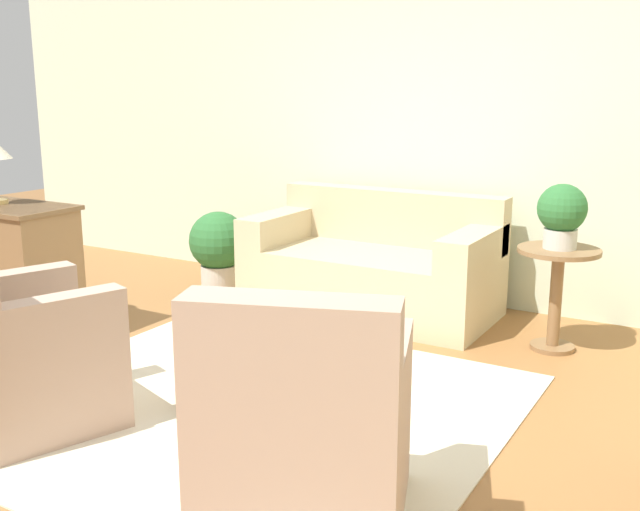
{
  "coord_description": "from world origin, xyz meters",
  "views": [
    {
      "loc": [
        2.23,
        -2.99,
        1.69
      ],
      "look_at": [
        0.15,
        0.55,
        0.75
      ],
      "focal_mm": 42.0,
      "sensor_mm": 36.0,
      "label": 1
    }
  ],
  "objects_px": {
    "armchair_left": "(12,357)",
    "potted_plant_floor": "(218,246)",
    "ottoman_table": "(240,347)",
    "side_table": "(557,281)",
    "dresser": "(3,265)",
    "armchair_right": "(304,436)",
    "potted_plant_on_side_table": "(562,213)",
    "couch": "(373,268)"
  },
  "relations": [
    {
      "from": "side_table",
      "to": "potted_plant_floor",
      "type": "height_order",
      "value": "side_table"
    },
    {
      "from": "armchair_left",
      "to": "potted_plant_floor",
      "type": "distance_m",
      "value": 2.67
    },
    {
      "from": "armchair_right",
      "to": "dresser",
      "type": "xyz_separation_m",
      "value": [
        -3.1,
        1.03,
        0.08
      ]
    },
    {
      "from": "dresser",
      "to": "couch",
      "type": "bearing_deg",
      "value": 39.59
    },
    {
      "from": "couch",
      "to": "side_table",
      "type": "height_order",
      "value": "couch"
    },
    {
      "from": "armchair_right",
      "to": "potted_plant_floor",
      "type": "xyz_separation_m",
      "value": [
        -2.41,
        2.57,
        -0.0
      ]
    },
    {
      "from": "armchair_left",
      "to": "potted_plant_on_side_table",
      "type": "xyz_separation_m",
      "value": [
        2.04,
        2.54,
        0.52
      ]
    },
    {
      "from": "dresser",
      "to": "potted_plant_floor",
      "type": "distance_m",
      "value": 1.69
    },
    {
      "from": "side_table",
      "to": "dresser",
      "type": "height_order",
      "value": "dresser"
    },
    {
      "from": "couch",
      "to": "dresser",
      "type": "bearing_deg",
      "value": -140.41
    },
    {
      "from": "armchair_left",
      "to": "dresser",
      "type": "xyz_separation_m",
      "value": [
        -1.41,
        1.03,
        0.08
      ]
    },
    {
      "from": "ottoman_table",
      "to": "dresser",
      "type": "xyz_separation_m",
      "value": [
        -2.13,
        0.11,
        0.19
      ]
    },
    {
      "from": "armchair_left",
      "to": "side_table",
      "type": "distance_m",
      "value": 3.26
    },
    {
      "from": "ottoman_table",
      "to": "armchair_left",
      "type": "bearing_deg",
      "value": -128.2
    },
    {
      "from": "potted_plant_on_side_table",
      "to": "potted_plant_floor",
      "type": "bearing_deg",
      "value": 179.32
    },
    {
      "from": "armchair_left",
      "to": "dresser",
      "type": "bearing_deg",
      "value": 143.94
    },
    {
      "from": "armchair_right",
      "to": "dresser",
      "type": "bearing_deg",
      "value": 161.7
    },
    {
      "from": "ottoman_table",
      "to": "side_table",
      "type": "height_order",
      "value": "side_table"
    },
    {
      "from": "potted_plant_floor",
      "to": "ottoman_table",
      "type": "bearing_deg",
      "value": -49.08
    },
    {
      "from": "couch",
      "to": "ottoman_table",
      "type": "height_order",
      "value": "couch"
    },
    {
      "from": "ottoman_table",
      "to": "armchair_right",
      "type": "bearing_deg",
      "value": -43.07
    },
    {
      "from": "armchair_left",
      "to": "ottoman_table",
      "type": "height_order",
      "value": "armchair_left"
    },
    {
      "from": "couch",
      "to": "armchair_left",
      "type": "distance_m",
      "value": 2.79
    },
    {
      "from": "dresser",
      "to": "side_table",
      "type": "bearing_deg",
      "value": 23.64
    },
    {
      "from": "couch",
      "to": "side_table",
      "type": "distance_m",
      "value": 1.42
    },
    {
      "from": "couch",
      "to": "dresser",
      "type": "height_order",
      "value": "same"
    },
    {
      "from": "side_table",
      "to": "ottoman_table",
      "type": "bearing_deg",
      "value": -129.17
    },
    {
      "from": "ottoman_table",
      "to": "potted_plant_on_side_table",
      "type": "xyz_separation_m",
      "value": [
        1.32,
        1.62,
        0.63
      ]
    },
    {
      "from": "potted_plant_floor",
      "to": "dresser",
      "type": "bearing_deg",
      "value": -114.09
    },
    {
      "from": "armchair_right",
      "to": "potted_plant_floor",
      "type": "distance_m",
      "value": 3.53
    },
    {
      "from": "dresser",
      "to": "potted_plant_floor",
      "type": "relative_size",
      "value": 1.68
    },
    {
      "from": "couch",
      "to": "side_table",
      "type": "xyz_separation_m",
      "value": [
        1.4,
        -0.18,
        0.13
      ]
    },
    {
      "from": "side_table",
      "to": "potted_plant_on_side_table",
      "type": "height_order",
      "value": "potted_plant_on_side_table"
    },
    {
      "from": "couch",
      "to": "armchair_right",
      "type": "relative_size",
      "value": 1.84
    },
    {
      "from": "couch",
      "to": "ottoman_table",
      "type": "distance_m",
      "value": 1.81
    },
    {
      "from": "armchair_left",
      "to": "potted_plant_floor",
      "type": "relative_size",
      "value": 1.48
    },
    {
      "from": "armchair_left",
      "to": "armchair_right",
      "type": "height_order",
      "value": "same"
    },
    {
      "from": "potted_plant_floor",
      "to": "armchair_right",
      "type": "bearing_deg",
      "value": -46.8
    },
    {
      "from": "armchair_right",
      "to": "ottoman_table",
      "type": "bearing_deg",
      "value": 136.93
    },
    {
      "from": "couch",
      "to": "potted_plant_on_side_table",
      "type": "relative_size",
      "value": 4.45
    },
    {
      "from": "armchair_right",
      "to": "potted_plant_floor",
      "type": "relative_size",
      "value": 1.48
    },
    {
      "from": "armchair_right",
      "to": "potted_plant_on_side_table",
      "type": "xyz_separation_m",
      "value": [
        0.35,
        2.54,
        0.52
      ]
    }
  ]
}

